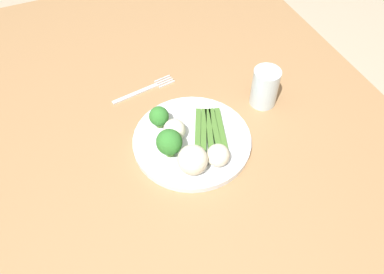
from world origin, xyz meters
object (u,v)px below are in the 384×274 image
(dining_table, at_px, (172,181))
(fork, at_px, (144,90))
(plate, at_px, (192,141))
(cauliflower_front_left, at_px, (174,130))
(asparagus_bundle, at_px, (209,130))
(cauliflower_back, at_px, (193,160))
(broccoli_outer_edge, at_px, (169,143))
(broccoli_near_center, at_px, (159,116))
(cauliflower_edge, at_px, (218,155))
(water_glass, at_px, (265,87))

(dining_table, distance_m, fork, 0.24)
(plate, height_order, cauliflower_front_left, cauliflower_front_left)
(asparagus_bundle, bearing_deg, cauliflower_back, -22.78)
(cauliflower_back, bearing_deg, dining_table, -152.11)
(broccoli_outer_edge, distance_m, cauliflower_back, 0.06)
(broccoli_outer_edge, bearing_deg, broccoli_near_center, 174.24)
(broccoli_near_center, bearing_deg, plate, 39.85)
(fork, bearing_deg, dining_table, -103.41)
(cauliflower_edge, height_order, water_glass, water_glass)
(cauliflower_front_left, relative_size, water_glass, 0.51)
(fork, distance_m, water_glass, 0.29)
(broccoli_near_center, height_order, broccoli_outer_edge, broccoli_outer_edge)
(asparagus_bundle, relative_size, cauliflower_back, 2.19)
(plate, relative_size, cauliflower_front_left, 5.36)
(dining_table, xyz_separation_m, asparagus_bundle, (-0.02, 0.10, 0.11))
(broccoli_near_center, xyz_separation_m, fork, (-0.14, 0.01, -0.04))
(cauliflower_back, bearing_deg, cauliflower_edge, 85.16)
(cauliflower_edge, relative_size, cauliflower_front_left, 0.99)
(broccoli_near_center, bearing_deg, cauliflower_front_left, 23.37)
(plate, bearing_deg, cauliflower_back, -21.95)
(cauliflower_edge, bearing_deg, cauliflower_back, -94.84)
(water_glass, bearing_deg, broccoli_outer_edge, -74.89)
(dining_table, height_order, asparagus_bundle, asparagus_bundle)
(dining_table, xyz_separation_m, broccoli_near_center, (-0.08, 0.01, 0.13))
(plate, height_order, broccoli_near_center, broccoli_near_center)
(dining_table, distance_m, plate, 0.11)
(cauliflower_back, height_order, fork, cauliflower_back)
(cauliflower_edge, distance_m, cauliflower_front_left, 0.11)
(fork, bearing_deg, cauliflower_edge, -85.84)
(dining_table, height_order, broccoli_near_center, broccoli_near_center)
(plate, bearing_deg, dining_table, -70.89)
(plate, bearing_deg, broccoli_near_center, -140.15)
(plate, distance_m, fork, 0.20)
(cauliflower_front_left, xyz_separation_m, cauliflower_back, (0.09, 0.00, 0.01))
(broccoli_outer_edge, xyz_separation_m, cauliflower_back, (0.05, 0.03, -0.01))
(water_glass, bearing_deg, cauliflower_edge, -54.28)
(fork, bearing_deg, asparagus_bundle, -75.93)
(asparagus_bundle, relative_size, fork, 0.82)
(plate, distance_m, broccoli_outer_edge, 0.08)
(plate, xyz_separation_m, broccoli_near_center, (-0.06, -0.05, 0.04))
(cauliflower_front_left, height_order, fork, cauliflower_front_left)
(dining_table, distance_m, cauliflower_front_left, 0.14)
(plate, xyz_separation_m, cauliflower_edge, (0.08, 0.02, 0.03))
(dining_table, relative_size, plate, 5.75)
(broccoli_outer_edge, distance_m, fork, 0.23)
(cauliflower_back, bearing_deg, asparagus_bundle, 136.70)
(asparagus_bundle, distance_m, cauliflower_front_left, 0.08)
(plate, xyz_separation_m, water_glass, (-0.05, 0.20, 0.04))
(fork, bearing_deg, plate, -87.10)
(plate, height_order, cauliflower_edge, cauliflower_edge)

